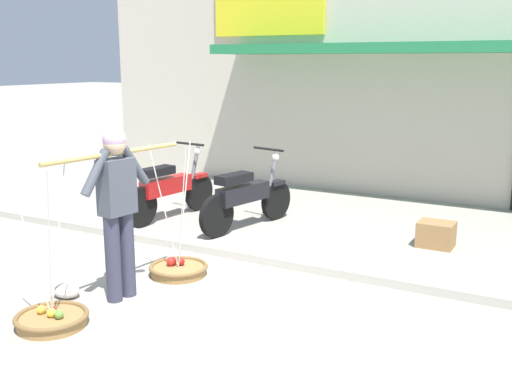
# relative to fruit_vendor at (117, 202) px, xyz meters

# --- Properties ---
(ground_plane) EXTENTS (90.00, 90.00, 0.00)m
(ground_plane) POSITION_rel_fruit_vendor_xyz_m (0.53, 0.95, -0.98)
(ground_plane) COLOR #9E998C
(sidewalk_curb) EXTENTS (20.00, 0.24, 0.10)m
(sidewalk_curb) POSITION_rel_fruit_vendor_xyz_m (0.53, 1.65, -0.93)
(sidewalk_curb) COLOR #BAB4A5
(sidewalk_curb) RESTS_ON ground
(fruit_vendor) EXTENTS (0.25, 1.61, 1.70)m
(fruit_vendor) POSITION_rel_fruit_vendor_xyz_m (0.00, 0.00, 0.00)
(fruit_vendor) COLOR #38384C
(fruit_vendor) RESTS_ON ground
(fruit_basket_left_side) EXTENTS (0.65, 0.65, 1.45)m
(fruit_basket_left_side) POSITION_rel_fruit_vendor_xyz_m (0.10, 0.80, -0.90)
(fruit_basket_left_side) COLOR #9E7542
(fruit_basket_left_side) RESTS_ON ground
(fruit_basket_right_side) EXTENTS (0.65, 0.65, 1.45)m
(fruit_basket_right_side) POSITION_rel_fruit_vendor_xyz_m (-0.11, -0.80, -0.90)
(fruit_basket_right_side) COLOR #9E7542
(fruit_basket_right_side) RESTS_ON ground
(motorcycle_nearest_shop) EXTENTS (0.54, 1.82, 1.09)m
(motorcycle_nearest_shop) POSITION_rel_fruit_vendor_xyz_m (-1.44, 2.72, -0.52)
(motorcycle_nearest_shop) COLOR black
(motorcycle_nearest_shop) RESTS_ON ground
(motorcycle_second_in_row) EXTENTS (0.60, 1.80, 1.09)m
(motorcycle_second_in_row) POSITION_rel_fruit_vendor_xyz_m (-0.18, 2.81, -0.52)
(motorcycle_second_in_row) COLOR black
(motorcycle_second_in_row) RESTS_ON ground
(storefront_building) EXTENTS (13.00, 6.00, 4.20)m
(storefront_building) POSITION_rel_fruit_vendor_xyz_m (1.53, 8.26, 1.12)
(storefront_building) COLOR beige
(storefront_building) RESTS_ON ground
(plastic_litter_bag) EXTENTS (0.28, 0.22, 0.14)m
(plastic_litter_bag) POSITION_rel_fruit_vendor_xyz_m (-0.49, -0.26, -0.91)
(plastic_litter_bag) COLOR silver
(plastic_litter_bag) RESTS_ON ground
(wooden_crate) EXTENTS (0.44, 0.36, 0.32)m
(wooden_crate) POSITION_rel_fruit_vendor_xyz_m (2.34, 3.22, -0.82)
(wooden_crate) COLOR olive
(wooden_crate) RESTS_ON ground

